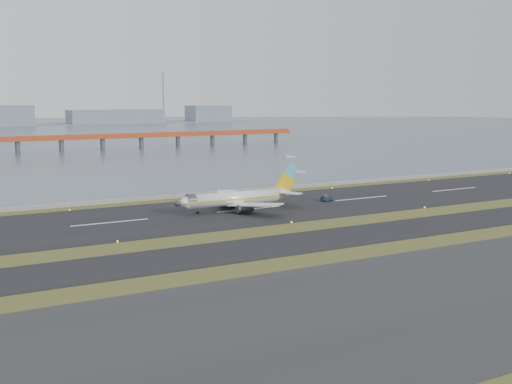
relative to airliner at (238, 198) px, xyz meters
The scene contains 12 objects.
ground 30.70m from the airliner, 83.90° to the right, with size 1000.00×1000.00×0.00m, color #394619.
apron_strip 85.46m from the airliner, 87.82° to the right, with size 1000.00×50.00×0.10m, color #292A2C.
taxiway_strip 42.60m from the airliner, 85.62° to the right, with size 1000.00×18.00×0.10m, color black.
runway_strip 4.72m from the airliner, ahead, with size 1000.00×45.00×0.10m, color black.
seawall 29.99m from the airliner, 83.76° to the left, with size 1000.00×2.50×1.00m, color #969690.
bay_water 429.69m from the airliner, 89.57° to the left, with size 1400.00×800.00×1.30m, color #4B596C.
red_pier 220.92m from the airliner, 83.96° to the left, with size 260.00×5.00×10.20m.
far_shoreline 589.91m from the airliner, 88.36° to the left, with size 1400.00×80.00×60.50m.
airliner is the anchor object (origin of this frame).
pushback_tug 30.46m from the airliner, ahead, with size 3.22×1.98×2.02m.
workboat_near 91.99m from the airliner, 46.63° to the left, with size 6.22×2.00×1.51m.
workboat_far 157.67m from the airliner, 52.78° to the left, with size 6.61×2.31×1.59m.
Camera 1 is at (-84.97, -127.09, 31.71)m, focal length 45.00 mm.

